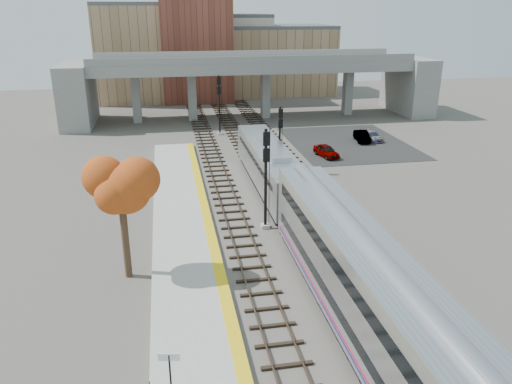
{
  "coord_description": "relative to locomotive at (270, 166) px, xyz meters",
  "views": [
    {
      "loc": [
        -8.08,
        -28.88,
        15.8
      ],
      "look_at": [
        -1.59,
        6.31,
        2.5
      ],
      "focal_mm": 35.0,
      "sensor_mm": 36.0,
      "label": 1
    }
  ],
  "objects": [
    {
      "name": "buildings_far",
      "position": [
        0.26,
        53.13,
        5.6
      ],
      "size": [
        43.0,
        21.0,
        20.6
      ],
      "color": "tan",
      "rests_on": "ground"
    },
    {
      "name": "car_a",
      "position": [
        8.43,
        9.18,
        -1.58
      ],
      "size": [
        2.38,
        4.12,
        1.32
      ],
      "primitive_type": "imported",
      "rotation": [
        0.0,
        0.0,
        0.22
      ],
      "color": "#99999E",
      "rests_on": "parking_lot"
    },
    {
      "name": "coach",
      "position": [
        -0.0,
        -22.61,
        0.52
      ],
      "size": [
        3.03,
        25.0,
        5.0
      ],
      "color": "#A8AAB2",
      "rests_on": "ground"
    },
    {
      "name": "tree",
      "position": [
        -11.92,
        -13.92,
        3.38
      ],
      "size": [
        3.6,
        3.6,
        7.63
      ],
      "color": "#382619",
      "rests_on": "ground"
    },
    {
      "name": "station_sign",
      "position": [
        -9.54,
        -25.31,
        -0.3
      ],
      "size": [
        0.9,
        0.2,
        2.27
      ],
      "rotation": [
        0.0,
        0.0,
        -0.17
      ],
      "color": "black",
      "rests_on": "platform"
    },
    {
      "name": "signal_mast_near",
      "position": [
        -2.1,
        -8.45,
        1.66
      ],
      "size": [
        0.6,
        0.64,
        7.7
      ],
      "color": "#9E9E99",
      "rests_on": "ground"
    },
    {
      "name": "signal_mast_far",
      "position": [
        -2.1,
        21.62,
        1.65
      ],
      "size": [
        0.6,
        0.64,
        7.69
      ],
      "color": "#9E9E99",
      "rests_on": "ground"
    },
    {
      "name": "signal_mast_mid",
      "position": [
        2.0,
        4.69,
        0.98
      ],
      "size": [
        0.6,
        0.64,
        6.69
      ],
      "color": "#9E9E99",
      "rests_on": "ground"
    },
    {
      "name": "parking_lot",
      "position": [
        13.0,
        14.56,
        -2.26
      ],
      "size": [
        14.0,
        18.0,
        0.04
      ],
      "primitive_type": "cube",
      "color": "black",
      "rests_on": "ground"
    },
    {
      "name": "overpass",
      "position": [
        3.92,
        31.56,
        3.53
      ],
      "size": [
        54.0,
        12.0,
        9.5
      ],
      "color": "slate",
      "rests_on": "ground"
    },
    {
      "name": "car_c",
      "position": [
        16.37,
        15.22,
        -1.68
      ],
      "size": [
        1.96,
        3.98,
        1.11
      ],
      "primitive_type": "imported",
      "rotation": [
        0.0,
        0.0,
        0.11
      ],
      "color": "#99999E",
      "rests_on": "parking_lot"
    },
    {
      "name": "yellow_strip",
      "position": [
        -6.35,
        -13.44,
        -1.92
      ],
      "size": [
        0.7,
        60.0,
        0.01
      ],
      "primitive_type": "cube",
      "color": "yellow",
      "rests_on": "platform"
    },
    {
      "name": "tracks",
      "position": [
        -0.07,
        -0.94,
        -2.2
      ],
      "size": [
        10.7,
        95.0,
        0.25
      ],
      "color": "black",
      "rests_on": "ground"
    },
    {
      "name": "ground",
      "position": [
        -1.0,
        -13.44,
        -2.28
      ],
      "size": [
        160.0,
        160.0,
        0.0
      ],
      "primitive_type": "plane",
      "color": "#47423D",
      "rests_on": "ground"
    },
    {
      "name": "car_b",
      "position": [
        14.86,
        14.82,
        -1.58
      ],
      "size": [
        1.99,
        4.18,
        1.32
      ],
      "primitive_type": "imported",
      "rotation": [
        0.0,
        0.0,
        -0.15
      ],
      "color": "#99999E",
      "rests_on": "parking_lot"
    },
    {
      "name": "locomotive",
      "position": [
        0.0,
        0.0,
        0.0
      ],
      "size": [
        3.02,
        19.05,
        4.1
      ],
      "color": "#A8AAB2",
      "rests_on": "ground"
    },
    {
      "name": "platform",
      "position": [
        -8.25,
        -13.44,
        -2.1
      ],
      "size": [
        4.5,
        60.0,
        0.35
      ],
      "primitive_type": "cube",
      "color": "#9E9E99",
      "rests_on": "ground"
    }
  ]
}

